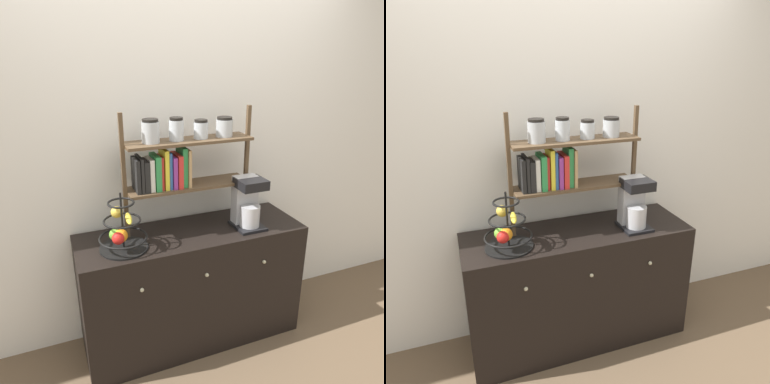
% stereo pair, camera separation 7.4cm
% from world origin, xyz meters
% --- Properties ---
extents(ground_plane, '(12.00, 12.00, 0.00)m').
position_xyz_m(ground_plane, '(0.00, 0.00, 0.00)').
color(ground_plane, brown).
extents(wall_back, '(7.00, 0.05, 2.60)m').
position_xyz_m(wall_back, '(0.00, 0.52, 1.30)').
color(wall_back, silver).
rests_on(wall_back, ground_plane).
extents(sideboard, '(1.47, 0.50, 0.83)m').
position_xyz_m(sideboard, '(0.00, 0.24, 0.41)').
color(sideboard, black).
rests_on(sideboard, ground_plane).
extents(coffee_maker, '(0.19, 0.21, 0.34)m').
position_xyz_m(coffee_maker, '(0.37, 0.18, 1.00)').
color(coffee_maker, black).
rests_on(coffee_maker, sideboard).
extents(fruit_stand, '(0.29, 0.29, 0.35)m').
position_xyz_m(fruit_stand, '(-0.46, 0.17, 0.94)').
color(fruit_stand, black).
rests_on(fruit_stand, sideboard).
extents(shelf_hutch, '(0.84, 0.20, 0.77)m').
position_xyz_m(shelf_hutch, '(-0.07, 0.30, 1.30)').
color(shelf_hutch, brown).
rests_on(shelf_hutch, sideboard).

